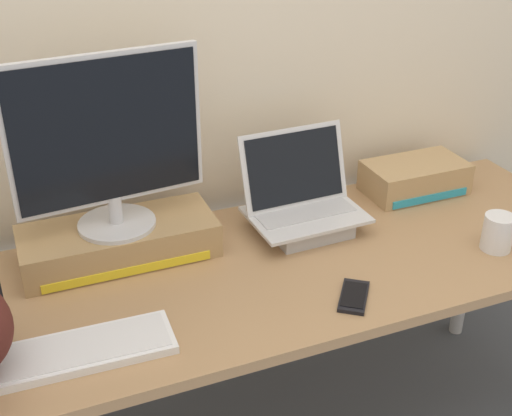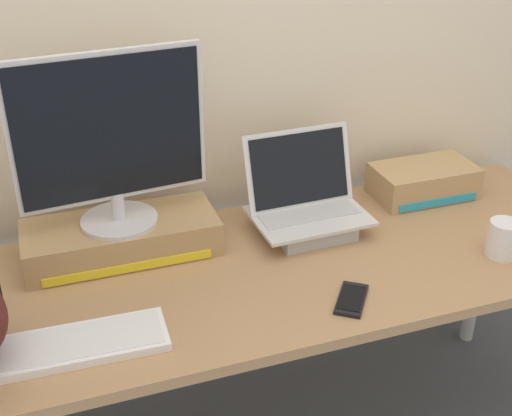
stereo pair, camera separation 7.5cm
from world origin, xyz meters
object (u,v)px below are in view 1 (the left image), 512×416
object	(u,v)px
open_laptop	(303,211)
toner_box_cyan	(415,177)
toner_box_yellow	(119,241)
external_keyboard	(81,351)
cell_phone	(354,296)
desktop_monitor	(108,143)
coffee_mug	(499,232)

from	to	relation	value
open_laptop	toner_box_cyan	size ratio (longest dim) A/B	1.04
toner_box_yellow	toner_box_cyan	bearing A→B (deg)	1.94
external_keyboard	cell_phone	size ratio (longest dim) A/B	2.79
desktop_monitor	toner_box_yellow	bearing A→B (deg)	91.97
desktop_monitor	external_keyboard	size ratio (longest dim) A/B	1.20
desktop_monitor	cell_phone	distance (m)	0.72
desktop_monitor	toner_box_cyan	world-z (taller)	desktop_monitor
open_laptop	cell_phone	bearing A→B (deg)	-97.20
desktop_monitor	open_laptop	bearing A→B (deg)	-10.34
coffee_mug	cell_phone	world-z (taller)	coffee_mug
desktop_monitor	open_laptop	size ratio (longest dim) A/B	1.48
open_laptop	coffee_mug	bearing A→B (deg)	-36.06
cell_phone	toner_box_cyan	xyz separation A→B (m)	(0.47, 0.44, 0.04)
toner_box_yellow	cell_phone	xyz separation A→B (m)	(0.49, -0.41, -0.04)
external_keyboard	toner_box_cyan	bearing A→B (deg)	21.48
external_keyboard	toner_box_cyan	xyz separation A→B (m)	(1.13, 0.40, 0.04)
desktop_monitor	open_laptop	xyz separation A→B (m)	(0.53, -0.05, -0.28)
toner_box_yellow	desktop_monitor	distance (m)	0.29
toner_box_cyan	external_keyboard	bearing A→B (deg)	-160.47
desktop_monitor	coffee_mug	distance (m)	1.08
desktop_monitor	external_keyboard	bearing A→B (deg)	-119.59
open_laptop	coffee_mug	distance (m)	0.54
coffee_mug	cell_phone	distance (m)	0.49
toner_box_yellow	open_laptop	distance (m)	0.53
cell_phone	open_laptop	bearing A→B (deg)	120.84
toner_box_yellow	cell_phone	world-z (taller)	toner_box_yellow
coffee_mug	desktop_monitor	bearing A→B (deg)	160.19
open_laptop	toner_box_yellow	bearing A→B (deg)	173.05
external_keyboard	coffee_mug	bearing A→B (deg)	2.71
desktop_monitor	external_keyboard	distance (m)	0.52
coffee_mug	toner_box_cyan	bearing A→B (deg)	91.86
external_keyboard	toner_box_yellow	bearing A→B (deg)	67.76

